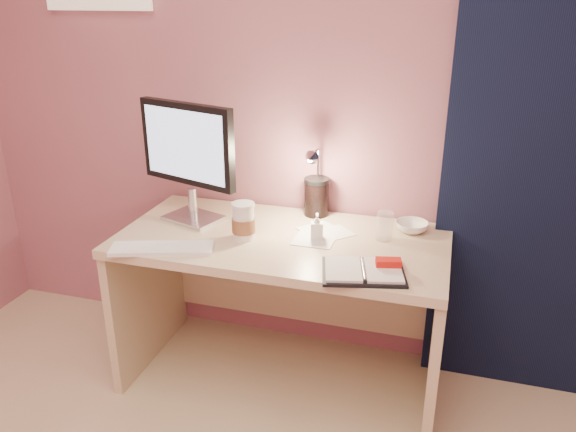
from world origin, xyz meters
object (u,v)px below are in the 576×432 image
(desk, at_px, (287,276))
(planner, at_px, (365,270))
(keyboard, at_px, (162,248))
(coffee_cup, at_px, (243,222))
(desk_lamp, at_px, (314,176))
(dark_jar, at_px, (316,199))
(monitor, at_px, (189,152))
(clear_cup, at_px, (385,226))
(lotion_bottle, at_px, (317,226))
(bowl, at_px, (412,227))

(desk, relative_size, planner, 4.02)
(keyboard, xyz_separation_m, coffee_cup, (0.28, 0.20, 0.07))
(planner, bearing_deg, desk_lamp, 111.11)
(desk_lamp, bearing_deg, dark_jar, 93.80)
(desk, relative_size, desk_lamp, 4.17)
(monitor, xyz_separation_m, desk_lamp, (0.53, 0.16, -0.11))
(planner, bearing_deg, keyboard, 168.94)
(clear_cup, distance_m, lotion_bottle, 0.28)
(clear_cup, bearing_deg, monitor, -178.02)
(planner, xyz_separation_m, dark_jar, (-0.32, 0.53, 0.07))
(desk_lamp, bearing_deg, bowl, 0.35)
(desk_lamp, bearing_deg, desk, -116.79)
(monitor, bearing_deg, planner, -1.84)
(coffee_cup, height_order, dark_jar, same)
(desk, relative_size, clear_cup, 11.55)
(desk, xyz_separation_m, monitor, (-0.45, -0.00, 0.55))
(desk, height_order, keyboard, keyboard)
(desk_lamp, bearing_deg, keyboard, -134.52)
(desk, distance_m, planner, 0.55)
(coffee_cup, bearing_deg, bowl, 22.48)
(bowl, height_order, dark_jar, dark_jar)
(bowl, distance_m, lotion_bottle, 0.43)
(desk, bearing_deg, dark_jar, 70.36)
(lotion_bottle, bearing_deg, desk, 160.77)
(keyboard, relative_size, coffee_cup, 2.57)
(lotion_bottle, bearing_deg, desk_lamp, 108.09)
(coffee_cup, bearing_deg, dark_jar, 57.34)
(desk, distance_m, monitor, 0.71)
(planner, xyz_separation_m, bowl, (0.13, 0.45, 0.01))
(desk, height_order, monitor, monitor)
(monitor, distance_m, planner, 0.95)
(keyboard, distance_m, dark_jar, 0.76)
(desk, relative_size, dark_jar, 8.72)
(monitor, distance_m, lotion_bottle, 0.65)
(clear_cup, xyz_separation_m, desk_lamp, (-0.34, 0.13, 0.15))
(monitor, bearing_deg, desk_lamp, 34.31)
(lotion_bottle, bearing_deg, keyboard, -153.28)
(clear_cup, xyz_separation_m, dark_jar, (-0.34, 0.19, 0.02))
(lotion_bottle, bearing_deg, monitor, 175.46)
(keyboard, distance_m, planner, 0.82)
(keyboard, xyz_separation_m, desk_lamp, (0.51, 0.49, 0.20))
(dark_jar, distance_m, desk_lamp, 0.15)
(bowl, bearing_deg, lotion_bottle, -152.71)
(desk_lamp, bearing_deg, planner, -54.04)
(desk_lamp, bearing_deg, lotion_bottle, -70.55)
(bowl, xyz_separation_m, dark_jar, (-0.45, 0.08, 0.06))
(lotion_bottle, height_order, dark_jar, dark_jar)
(planner, height_order, clear_cup, clear_cup)
(keyboard, distance_m, bowl, 1.07)
(monitor, distance_m, desk_lamp, 0.56)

